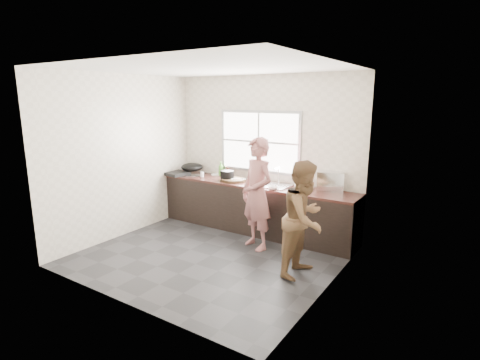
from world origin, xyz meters
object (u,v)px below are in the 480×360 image
Objects in this scene: plate_food at (216,174)px; bottle_brown_short at (228,173)px; wok at (192,167)px; pot_lid_right at (196,175)px; bowl_held at (273,187)px; bottle_green at (221,169)px; woman at (257,197)px; person_side at (304,219)px; bowl_crabs at (301,187)px; pot_lid_left at (190,175)px; bottle_brown_tall at (226,172)px; glass_jar at (202,174)px; burner at (176,173)px; cutting_board at (234,180)px; black_pot at (227,176)px; bowl_mince at (238,180)px; dish_rack at (331,181)px.

bottle_brown_short is at bearing 0.00° from plate_food.
wok is at bearing -164.32° from bottle_brown_short.
bottle_brown_short is 0.63m from pot_lid_right.
bottle_green reaches higher than bowl_held.
person_side is (0.98, -0.44, -0.04)m from woman.
pot_lid_left is at bearing -175.31° from bowl_crabs.
bottle_green is 0.14m from bottle_brown_tall.
wok is (-0.32, 0.09, 0.09)m from glass_jar.
bottle_brown_tall is at bearing 166.87° from woman.
bowl_held is 2.02× the size of glass_jar.
burner is at bearing -159.66° from pot_lid_left.
bottle_green reaches higher than burner.
cutting_board is 0.56m from bottle_green.
bowl_held is at bearing -16.68° from plate_food.
glass_jar is (-0.57, 0.00, -0.04)m from black_pot.
pot_lid_left is (-1.81, 0.53, 0.05)m from woman.
wok is at bearing -163.97° from bottle_brown_tall.
bowl_mince is (0.09, -0.01, 0.00)m from cutting_board.
wok is at bearing 163.81° from glass_jar.
black_pot is at bearing -1.60° from pot_lid_right.
bottle_brown_tall is (-1.17, 0.86, 0.14)m from woman.
woman is at bearing -37.09° from bottle_brown_short.
bowl_crabs is 0.41× the size of dish_rack.
person_side is 2.52m from bottle_brown_tall.
wok is at bearing 175.70° from cutting_board.
glass_jar is at bearing -111.82° from plate_food.
bowl_crabs is 0.49m from dish_rack.
glass_jar is at bearing -178.69° from cutting_board.
bottle_green is at bearing 63.93° from person_side.
glass_jar is at bearing -175.71° from bowl_crabs.
pot_lid_left is at bearing 176.58° from bowl_held.
dish_rack is at bearing 9.23° from black_pot.
bowl_mince is at bearing 165.05° from woman.
bottle_brown_tall is 0.43× the size of wok.
burner reaches higher than bowl_crabs.
pot_lid_right is at bearing 72.64° from person_side.
cutting_board is 1.24m from burner.
cutting_board is 0.90m from bowl_held.
pot_lid_left is (-0.67, -0.33, -0.07)m from bottle_brown_short.
woman reaches higher than bottle_green.
pot_lid_left is at bearing -172.49° from glass_jar.
cutting_board is at bearing -41.45° from bottle_brown_short.
bowl_crabs is 1.94m from glass_jar.
wok is at bearing -178.67° from bowl_crabs.
black_pot reaches higher than pot_lid_right.
burner reaches higher than pot_lid_left.
bowl_held is 0.47× the size of dish_rack.
bowl_mince is at bearing -4.67° from wok.
person_side reaches higher than pot_lid_right.
plate_food reaches higher than pot_lid_right.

